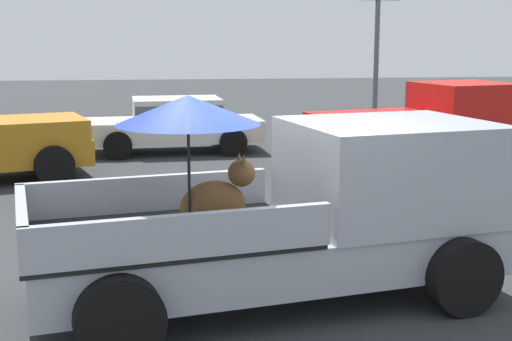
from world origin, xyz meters
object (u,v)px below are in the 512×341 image
pickup_truck_red (425,126)px  parked_sedan_far (175,122)px  pickup_truck_main (309,210)px  motel_sign (378,17)px

pickup_truck_red → parked_sedan_far: size_ratio=1.16×
pickup_truck_main → motel_sign: size_ratio=1.10×
pickup_truck_main → motel_sign: 16.34m
pickup_truck_main → pickup_truck_red: pickup_truck_main is taller
parked_sedan_far → motel_sign: size_ratio=0.91×
pickup_truck_red → pickup_truck_main: bearing=-132.7°
pickup_truck_main → parked_sedan_far: bearing=85.7°
pickup_truck_main → motel_sign: bearing=59.3°
parked_sedan_far → motel_sign: motel_sign is taller
pickup_truck_main → pickup_truck_red: 8.67m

